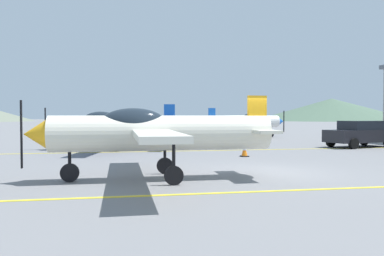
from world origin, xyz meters
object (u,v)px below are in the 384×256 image
object	(u,v)px
traffic_cone_side	(245,151)
airplane_far	(247,121)
airplane_near	(153,132)
car_sedan	(360,133)
airplane_mid	(111,124)

from	to	relation	value
traffic_cone_side	airplane_far	bearing A→B (deg)	71.20
airplane_near	airplane_far	bearing A→B (deg)	64.61
airplane_near	traffic_cone_side	xyz separation A→B (m)	(4.79, 5.79, -1.16)
airplane_near	car_sedan	world-z (taller)	airplane_near
airplane_mid	traffic_cone_side	distance (m)	8.01
airplane_near	airplane_far	distance (m)	23.25
airplane_far	car_sedan	distance (m)	11.75
car_sedan	airplane_far	bearing A→B (deg)	107.49
car_sedan	airplane_near	bearing A→B (deg)	-143.97
airplane_near	traffic_cone_side	bearing A→B (deg)	50.42
airplane_far	car_sedan	world-z (taller)	airplane_far
airplane_mid	airplane_near	bearing A→B (deg)	-81.99
airplane_mid	car_sedan	xyz separation A→B (m)	(14.99, -0.81, -0.61)
airplane_near	airplane_mid	size ratio (longest dim) A/B	1.00
car_sedan	traffic_cone_side	distance (m)	9.60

